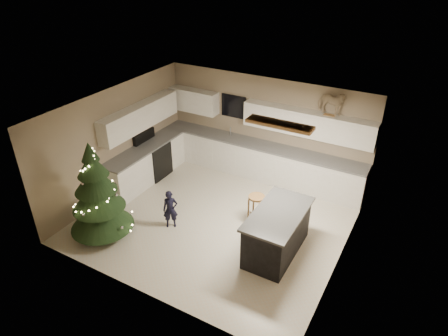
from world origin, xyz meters
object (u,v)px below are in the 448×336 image
at_px(rocking_horse, 331,103).
at_px(toddler, 170,209).
at_px(bar_stool, 256,203).
at_px(island, 277,232).
at_px(christmas_tree, 98,198).

bearing_deg(rocking_horse, toddler, 149.89).
bearing_deg(bar_stool, rocking_horse, 67.40).
distance_m(bar_stool, rocking_horse, 2.80).
distance_m(island, rocking_horse, 3.23).
distance_m(christmas_tree, rocking_horse, 5.44).
relative_size(christmas_tree, toddler, 2.46).
distance_m(island, christmas_tree, 3.68).
bearing_deg(toddler, bar_stool, -2.75).
bearing_deg(christmas_tree, rocking_horse, 48.38).
height_order(island, christmas_tree, christmas_tree).
relative_size(bar_stool, toddler, 0.78).
xyz_separation_m(christmas_tree, toddler, (1.11, 0.91, -0.45)).
xyz_separation_m(christmas_tree, rocking_horse, (3.49, 3.92, 1.42)).
xyz_separation_m(island, toddler, (-2.31, -0.36, -0.04)).
relative_size(toddler, rocking_horse, 1.24).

